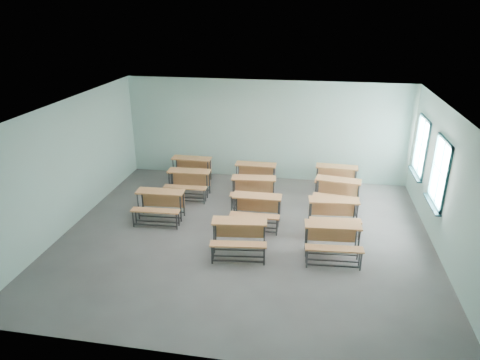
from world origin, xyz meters
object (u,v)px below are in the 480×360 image
object	(u,v)px
desk_unit_r3c2	(336,175)
desk_unit_r0c2	(333,237)
desk_unit_r2c2	(337,189)
desk_unit_r3c0	(191,166)
desk_unit_r1c2	(334,211)
desk_unit_r2c0	(188,180)
desk_unit_r3c1	(255,173)
desk_unit_r1c0	(160,202)
desk_unit_r0c1	(239,233)
desk_unit_r2c1	(253,187)
desk_unit_r1c1	(257,206)

from	to	relation	value
desk_unit_r3c2	desk_unit_r0c2	bearing A→B (deg)	-90.70
desk_unit_r2c2	desk_unit_r3c0	size ratio (longest dim) A/B	1.08
desk_unit_r1c2	desk_unit_r2c0	distance (m)	4.39
desk_unit_r2c0	desk_unit_r3c1	size ratio (longest dim) A/B	1.02
desk_unit_r1c0	desk_unit_r3c1	size ratio (longest dim) A/B	1.03
desk_unit_r0c1	desk_unit_r0c2	size ratio (longest dim) A/B	1.02
desk_unit_r2c0	desk_unit_r2c1	xyz separation A→B (m)	(1.98, -0.21, 0.00)
desk_unit_r2c0	desk_unit_r2c1	bearing A→B (deg)	-7.62
desk_unit_r0c1	desk_unit_r1c1	xyz separation A→B (m)	(0.20, 1.43, 0.00)
desk_unit_r1c0	desk_unit_r3c1	world-z (taller)	same
desk_unit_r1c0	desk_unit_r3c2	xyz separation A→B (m)	(4.65, 2.70, 0.00)
desk_unit_r0c2	desk_unit_r2c0	distance (m)	4.91
desk_unit_r1c0	desk_unit_r3c1	xyz separation A→B (m)	(2.19, 2.48, 0.00)
desk_unit_r1c1	desk_unit_r3c1	world-z (taller)	same
desk_unit_r3c0	desk_unit_r2c0	bearing A→B (deg)	-77.71
desk_unit_r1c2	desk_unit_r3c0	size ratio (longest dim) A/B	1.05
desk_unit_r3c0	desk_unit_r2c2	bearing A→B (deg)	-12.87
desk_unit_r3c1	desk_unit_r3c2	bearing A→B (deg)	4.76
desk_unit_r1c2	desk_unit_r2c2	xyz separation A→B (m)	(0.14, 1.40, 0.00)
desk_unit_r1c2	desk_unit_r3c1	distance (m)	3.22
desk_unit_r2c0	desk_unit_r1c2	bearing A→B (deg)	-19.36
desk_unit_r0c2	desk_unit_r2c2	bearing A→B (deg)	81.45
desk_unit_r1c2	desk_unit_r1c1	bearing A→B (deg)	177.35
desk_unit_r0c1	desk_unit_r2c1	size ratio (longest dim) A/B	1.02
desk_unit_r2c0	desk_unit_r3c2	size ratio (longest dim) A/B	0.99
desk_unit_r1c0	desk_unit_r2c2	size ratio (longest dim) A/B	0.96
desk_unit_r2c0	desk_unit_r2c1	distance (m)	1.99
desk_unit_r1c1	desk_unit_r2c0	bearing A→B (deg)	147.07
desk_unit_r2c0	desk_unit_r1c1	bearing A→B (deg)	-34.15
desk_unit_r1c2	desk_unit_r3c0	world-z (taller)	same
desk_unit_r0c2	desk_unit_r1c1	xyz separation A→B (m)	(-1.89, 1.25, 0.00)
desk_unit_r1c1	desk_unit_r3c0	distance (m)	3.54
desk_unit_r0c2	desk_unit_r3c2	distance (m)	3.80
desk_unit_r2c1	desk_unit_r2c0	bearing A→B (deg)	169.54
desk_unit_r0c2	desk_unit_r2c0	bearing A→B (deg)	142.71
desk_unit_r0c1	desk_unit_r1c2	world-z (taller)	same
desk_unit_r3c1	desk_unit_r3c2	world-z (taller)	same
desk_unit_r2c2	desk_unit_r1c0	bearing A→B (deg)	-152.88
desk_unit_r3c2	desk_unit_r1c1	bearing A→B (deg)	-127.03
desk_unit_r1c0	desk_unit_r1c1	world-z (taller)	same
desk_unit_r0c2	desk_unit_r1c1	distance (m)	2.26
desk_unit_r1c1	desk_unit_r2c1	bearing A→B (deg)	101.50
desk_unit_r2c0	desk_unit_r3c2	xyz separation A→B (m)	(4.33, 1.12, 0.00)
desk_unit_r3c0	desk_unit_r2c1	bearing A→B (deg)	-30.66
desk_unit_r0c1	desk_unit_r0c2	bearing A→B (deg)	-1.87
desk_unit_r1c1	desk_unit_r3c1	bearing A→B (deg)	98.43
desk_unit_r0c2	desk_unit_r3c2	world-z (taller)	same
desk_unit_r2c2	desk_unit_r3c0	bearing A→B (deg)	174.70
desk_unit_r1c1	desk_unit_r1c2	world-z (taller)	same
desk_unit_r0c1	desk_unit_r2c0	size ratio (longest dim) A/B	1.05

